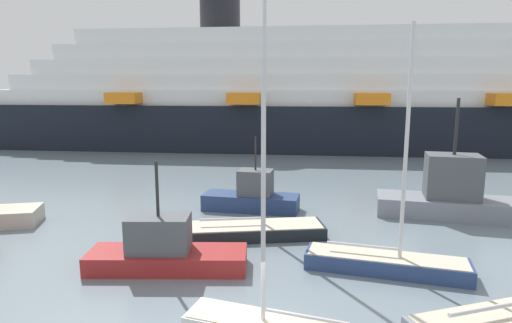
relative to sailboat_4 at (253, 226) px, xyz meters
name	(u,v)px	position (x,y,z in m)	size (l,w,h in m)	color
sailboat_4	(253,226)	(0.00, 0.00, 0.00)	(7.20, 2.98, 13.05)	black
sailboat_5	(386,260)	(5.48, -3.87, -0.07)	(6.53, 3.05, 9.62)	navy
fishing_boat_0	(165,250)	(-3.42, -3.88, 0.22)	(6.41, 2.12, 4.45)	maroon
fishing_boat_1	(252,196)	(-0.23, 4.61, 0.28)	(5.89, 2.84, 4.42)	navy
fishing_boat_3	(456,196)	(11.32, 3.68, 0.62)	(9.23, 4.42, 6.66)	gray
cruise_ship	(362,98)	(11.42, 30.96, 5.28)	(93.75, 20.27, 18.14)	black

